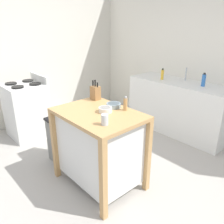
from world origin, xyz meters
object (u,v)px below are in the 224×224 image
object	(u,v)px
bottle_hand_soap	(162,74)
knife_block	(95,93)
sink_faucet	(186,74)
kitchen_island	(99,145)
pepper_grinder	(125,104)
stove	(27,110)
drinking_cup	(105,120)
trash_bin	(61,140)
bottle_spray_cleaner	(204,80)
bowl_ceramic_wide	(105,110)
bowl_stoneware_deep	(114,105)

from	to	relation	value
bottle_hand_soap	knife_block	bearing A→B (deg)	-84.78
knife_block	sink_faucet	distance (m)	1.81
kitchen_island	sink_faucet	distance (m)	2.12
kitchen_island	pepper_grinder	world-z (taller)	pepper_grinder
stove	drinking_cup	bearing A→B (deg)	-1.55
kitchen_island	stove	xyz separation A→B (m)	(-1.80, -0.10, -0.06)
trash_bin	stove	size ratio (longest dim) A/B	0.62
bottle_spray_cleaner	bowl_ceramic_wide	bearing A→B (deg)	-94.32
knife_block	kitchen_island	bearing A→B (deg)	-34.34
knife_block	bowl_stoneware_deep	world-z (taller)	knife_block
pepper_grinder	trash_bin	xyz separation A→B (m)	(-0.88, -0.35, -0.68)
sink_faucet	stove	xyz separation A→B (m)	(-1.60, -2.15, -0.55)
knife_block	sink_faucet	size ratio (longest dim) A/B	1.14
kitchen_island	bottle_spray_cleaner	world-z (taller)	bottle_spray_cleaner
kitchen_island	trash_bin	xyz separation A→B (m)	(-0.73, -0.09, -0.20)
knife_block	stove	bearing A→B (deg)	-166.32
trash_bin	sink_faucet	world-z (taller)	sink_faucet
bowl_stoneware_deep	pepper_grinder	bearing A→B (deg)	11.53
kitchen_island	sink_faucet	bearing A→B (deg)	95.39
kitchen_island	knife_block	bearing A→B (deg)	145.66
knife_block	bowl_ceramic_wide	distance (m)	0.46
kitchen_island	bottle_hand_soap	xyz separation A→B (m)	(-0.51, 1.83, 0.47)
kitchen_island	trash_bin	distance (m)	0.76
bowl_ceramic_wide	knife_block	bearing A→B (deg)	155.47
bowl_ceramic_wide	bottle_hand_soap	xyz separation A→B (m)	(-0.56, 1.77, 0.04)
sink_faucet	bottle_hand_soap	xyz separation A→B (m)	(-0.32, -0.22, -0.02)
kitchen_island	bowl_stoneware_deep	xyz separation A→B (m)	(-0.01, 0.23, 0.43)
drinking_cup	bottle_hand_soap	distance (m)	2.14
bowl_stoneware_deep	sink_faucet	xyz separation A→B (m)	(-0.19, 1.83, 0.06)
kitchen_island	pepper_grinder	xyz separation A→B (m)	(0.15, 0.26, 0.48)
kitchen_island	pepper_grinder	size ratio (longest dim) A/B	5.95
kitchen_island	bowl_stoneware_deep	size ratio (longest dim) A/B	5.82
bowl_stoneware_deep	kitchen_island	bearing A→B (deg)	-88.75
trash_bin	stove	world-z (taller)	stove
drinking_cup	bottle_spray_cleaner	size ratio (longest dim) A/B	0.50
knife_block	trash_bin	world-z (taller)	knife_block
bottle_hand_soap	bottle_spray_cleaner	xyz separation A→B (m)	(0.70, 0.10, 0.01)
drinking_cup	pepper_grinder	xyz separation A→B (m)	(-0.14, 0.42, 0.02)
sink_faucet	stove	world-z (taller)	sink_faucet
drinking_cup	trash_bin	world-z (taller)	drinking_cup
knife_block	bottle_spray_cleaner	distance (m)	1.77
sink_faucet	bottle_spray_cleaner	world-z (taller)	sink_faucet
drinking_cup	stove	bearing A→B (deg)	178.45
bowl_ceramic_wide	stove	size ratio (longest dim) A/B	0.15
bowl_stoneware_deep	bottle_spray_cleaner	world-z (taller)	bottle_spray_cleaner
bottle_hand_soap	stove	size ratio (longest dim) A/B	0.19
bowl_ceramic_wide	drinking_cup	bearing A→B (deg)	-41.51
bowl_stoneware_deep	stove	distance (m)	1.89
drinking_cup	bottle_spray_cleaner	bearing A→B (deg)	92.84
bottle_hand_soap	stove	bearing A→B (deg)	-123.71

